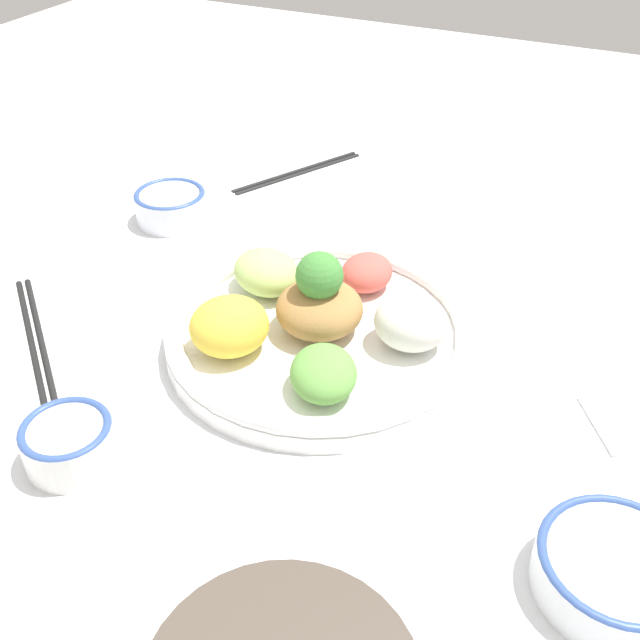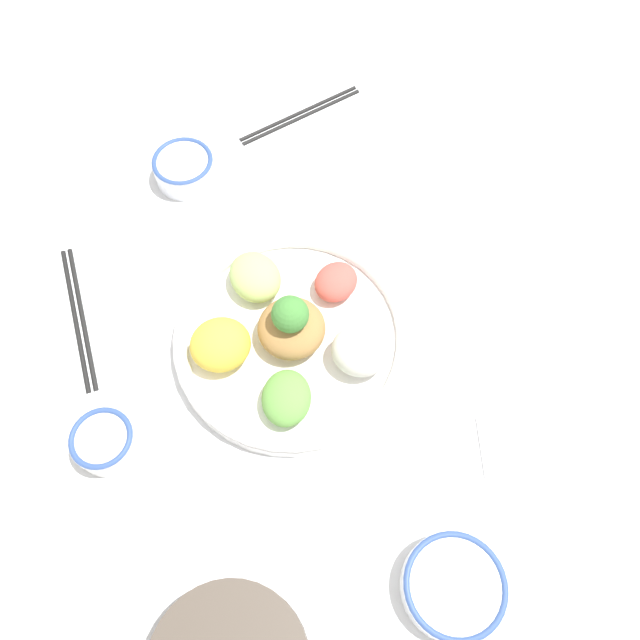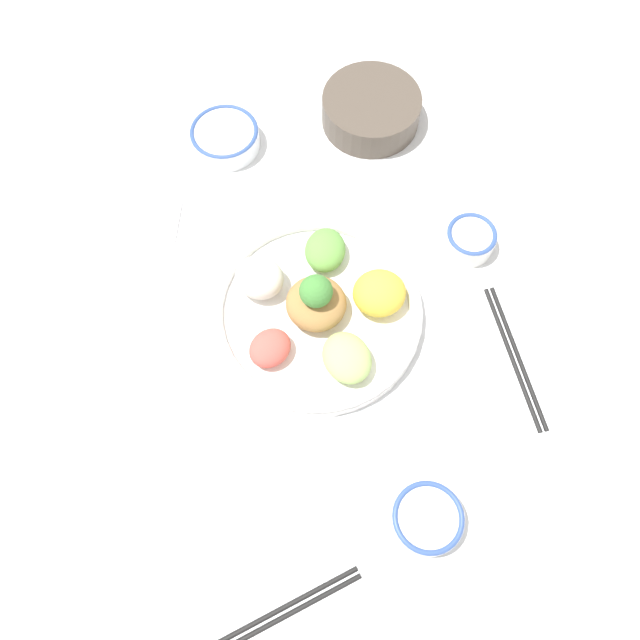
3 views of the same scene
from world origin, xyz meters
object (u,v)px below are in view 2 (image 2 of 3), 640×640
salad_platter (291,335)px  chopsticks_pair_near (300,114)px  serving_spoon_main (481,420)px  sauce_bowl_red (105,441)px  chopsticks_pair_far (78,317)px  sauce_bowl_dark (453,586)px  rice_bowl_blue (184,168)px

salad_platter → chopsticks_pair_near: 0.42m
salad_platter → serving_spoon_main: salad_platter is taller
sauce_bowl_red → chopsticks_pair_far: (0.16, -0.12, -0.02)m
sauce_bowl_red → sauce_bowl_dark: bearing=-171.1°
chopsticks_pair_near → rice_bowl_blue: bearing=4.7°
salad_platter → chopsticks_pair_near: bearing=-60.4°
sauce_bowl_dark → chopsticks_pair_near: sauce_bowl_dark is taller
sauce_bowl_dark → chopsticks_pair_near: bearing=-45.3°
chopsticks_pair_near → chopsticks_pair_far: size_ratio=1.10×
salad_platter → chopsticks_pair_near: (0.21, -0.37, -0.02)m
rice_bowl_blue → sauce_bowl_dark: bearing=151.7°
sauce_bowl_red → rice_bowl_blue: (0.17, -0.41, 0.00)m
rice_bowl_blue → serving_spoon_main: rice_bowl_blue is taller
salad_platter → chopsticks_pair_far: salad_platter is taller
sauce_bowl_red → chopsticks_pair_near: 0.62m
sauce_bowl_red → serving_spoon_main: 0.49m
serving_spoon_main → sauce_bowl_dark: bearing=-18.2°
chopsticks_pair_far → chopsticks_pair_near: bearing=-57.7°
sauce_bowl_dark → chopsticks_pair_far: 0.61m
salad_platter → chopsticks_pair_far: size_ratio=1.71×
sauce_bowl_dark → rice_bowl_blue: bearing=-28.3°
chopsticks_pair_far → sauce_bowl_red: bearing=-177.3°
chopsticks_pair_near → serving_spoon_main: 0.59m
chopsticks_pair_near → serving_spoon_main: size_ratio=1.86×
sauce_bowl_dark → salad_platter: bearing=-28.0°
chopsticks_pair_near → chopsticks_pair_far: bearing=19.3°
sauce_bowl_red → salad_platter: bearing=-117.1°
salad_platter → serving_spoon_main: size_ratio=2.88×
sauce_bowl_dark → serving_spoon_main: size_ratio=1.05×
chopsticks_pair_far → serving_spoon_main: size_ratio=1.69×
sauce_bowl_red → serving_spoon_main: sauce_bowl_red is taller
salad_platter → sauce_bowl_dark: salad_platter is taller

